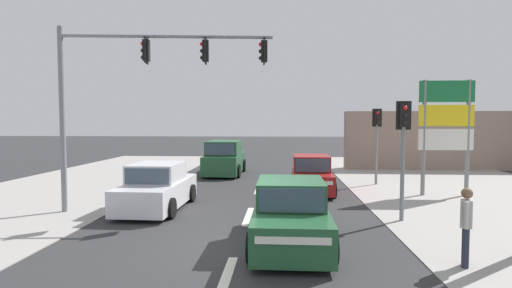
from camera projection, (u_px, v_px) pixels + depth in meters
name	position (u px, v px, depth m)	size (l,w,h in m)	color
ground_plane	(237.00, 246.00, 9.48)	(140.00, 140.00, 0.00)	#303033
lane_dash_near	(226.00, 279.00, 7.48)	(0.20, 2.40, 0.01)	silver
lane_dash_mid	(248.00, 216.00, 12.46)	(0.20, 2.40, 0.01)	silver
lane_dash_far	(258.00, 189.00, 17.45)	(0.20, 2.40, 0.01)	silver
kerb_left_verge	(10.00, 205.00, 14.01)	(8.00, 40.00, 0.02)	#A39E99
traffic_signal_mast	(136.00, 78.00, 12.89)	(6.86, 0.99, 6.00)	slate
pedestal_signal_right_kerb	(403.00, 140.00, 11.71)	(0.44, 0.29, 3.56)	slate
pedestal_signal_far_median	(377.00, 133.00, 18.55)	(0.44, 0.29, 3.56)	slate
shopping_plaza_sign	(446.00, 121.00, 15.77)	(2.10, 0.16, 4.60)	slate
shopfront_wall_far	(443.00, 140.00, 24.60)	(12.00, 1.00, 3.60)	gray
hatchback_oncoming_near	(311.00, 175.00, 16.73)	(1.82, 3.66, 1.53)	maroon
sedan_crossing_left	(157.00, 188.00, 13.48)	(1.94, 4.26, 1.56)	silver
sedan_receding_far	(291.00, 215.00, 9.61)	(1.89, 4.24, 1.56)	#235633
suv_kerbside_parked	(225.00, 159.00, 22.33)	(2.09, 4.55, 1.90)	#235633
pedestrian_at_kerb	(466.00, 223.00, 8.03)	(0.35, 0.52, 1.63)	#232838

